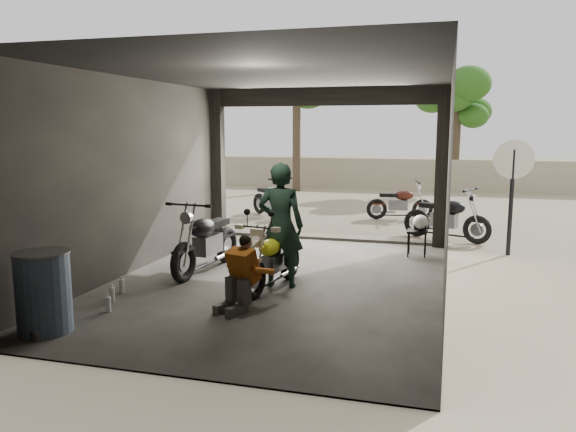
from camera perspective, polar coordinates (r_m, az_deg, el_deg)
The scene contains 16 objects.
ground at distance 8.82m, azimuth -1.08°, elevation -6.77°, with size 80.00×80.00×0.00m, color #7A6D56.
garage at distance 9.09m, azimuth -0.11°, elevation 1.92°, with size 7.00×7.13×3.20m.
boundary_wall at distance 22.34m, azimuth 9.34°, elevation 4.25°, with size 18.00×0.30×1.20m, color gray.
tree_left at distance 21.40m, azimuth 0.89°, elevation 13.24°, with size 2.20×2.20×5.60m.
tree_right at distance 22.16m, azimuth 16.90°, elevation 11.61°, with size 2.20×2.20×5.00m.
main_bike at distance 8.36m, azimuth -1.53°, elevation -3.97°, with size 0.64×1.57×1.04m, color #E8E9C4, non-canonical shape.
left_bike at distance 9.41m, azimuth -8.32°, elevation -2.03°, with size 0.75×1.81×1.23m, color black, non-canonical shape.
outside_bike_a at distance 15.14m, azimuth -1.73°, elevation 1.97°, with size 0.67×1.62×1.09m, color black, non-canonical shape.
outside_bike_b at distance 14.98m, azimuth 11.29°, elevation 1.57°, with size 0.62×1.50×1.02m, color #40160F, non-canonical shape.
outside_bike_c at distance 12.43m, azimuth 15.80°, elevation 0.21°, with size 0.70×1.70×1.15m, color black, non-canonical shape.
rider at distance 8.37m, azimuth -0.74°, elevation -0.98°, with size 0.69×0.45×1.89m, color black.
mechanic at distance 7.37m, azimuth -5.10°, elevation -6.09°, with size 0.49×0.67×0.97m, color #BB6318, non-canonical shape.
stool at distance 10.71m, azimuth 12.99°, elevation -1.83°, with size 0.36×0.36×0.50m.
helmet at distance 10.70m, azimuth 13.32°, elevation -0.66°, with size 0.30×0.32×0.29m, color white.
oil_drum at distance 7.19m, azimuth -23.57°, elevation -7.21°, with size 0.62×0.62×0.97m, color #3C4D65.
sign_post at distance 11.24m, azimuth 21.85°, elevation 3.50°, with size 0.72×0.08×2.17m.
Camera 1 is at (2.45, -8.13, 2.40)m, focal length 35.00 mm.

